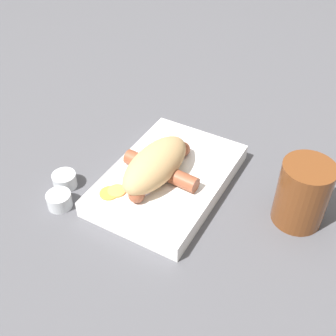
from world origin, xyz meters
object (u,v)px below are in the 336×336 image
Objects in this scene: food_tray at (168,179)px; condiment_cup_far at (59,201)px; bread_roll at (156,164)px; drink_glass at (303,194)px; condiment_cup_near at (65,181)px; sausage at (161,170)px.

condiment_cup_far is (0.13, -0.13, -0.00)m from food_tray.
bread_roll is at bearing -30.61° from food_tray.
condiment_cup_near is at bearing -71.60° from drink_glass.
condiment_cup_near is 1.00× the size of condiment_cup_far.
condiment_cup_near is at bearing -150.37° from condiment_cup_far.
sausage is 0.23m from drink_glass.
food_tray is 0.18m from condiment_cup_near.
condiment_cup_far is 0.38m from drink_glass.
sausage is 0.17m from condiment_cup_near.
bread_roll is 3.85× the size of condiment_cup_far.
food_tray is 6.61× the size of condiment_cup_near.
condiment_cup_far is 0.37× the size of drink_glass.
bread_roll is 0.23m from drink_glass.
drink_glass reaches higher than food_tray.
drink_glass is (-0.12, 0.37, 0.04)m from condiment_cup_near.
drink_glass reaches higher than condiment_cup_near.
food_tray is at bearing 134.69° from condiment_cup_far.
sausage reaches higher than food_tray.
sausage is at bearing -22.52° from food_tray.
drink_glass reaches higher than sausage.
condiment_cup_far is at bearing -47.35° from sausage.
bread_roll is 0.17m from condiment_cup_far.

